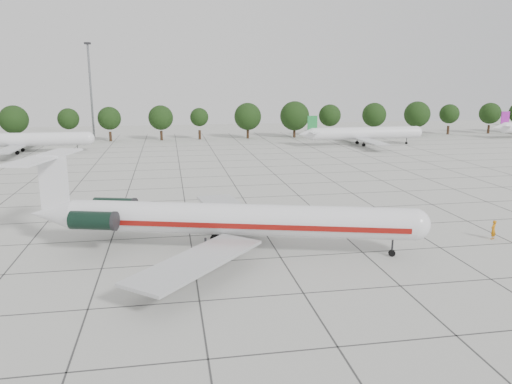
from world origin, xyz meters
TOP-DOWN VIEW (x-y plane):
  - ground at (0.00, 0.00)m, footprint 260.00×260.00m
  - apron_joints at (0.00, 15.00)m, footprint 170.00×170.00m
  - main_airliner at (-5.66, -4.96)m, footprint 37.84×29.10m
  - ground_crew at (22.72, -6.50)m, footprint 0.88×0.78m
  - bg_airliner_b at (-41.57, 66.41)m, footprint 28.24×27.20m
  - bg_airliner_d at (37.70, 65.98)m, footprint 28.24×27.20m
  - tree_line at (-11.68, 85.00)m, footprint 249.86×8.44m
  - floodlight_mast at (-30.00, 92.00)m, footprint 1.60×1.60m

SIDE VIEW (x-z plane):
  - ground at x=0.00m, z-range 0.00..0.00m
  - apron_joints at x=0.00m, z-range 0.00..0.02m
  - ground_crew at x=22.72m, z-range 0.00..2.02m
  - bg_airliner_b at x=-41.57m, z-range -0.79..6.61m
  - bg_airliner_d at x=37.70m, z-range -0.79..6.61m
  - main_airliner at x=-5.66m, z-range -1.32..7.69m
  - tree_line at x=-11.68m, z-range 0.87..11.09m
  - floodlight_mast at x=-30.00m, z-range 1.56..27.01m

